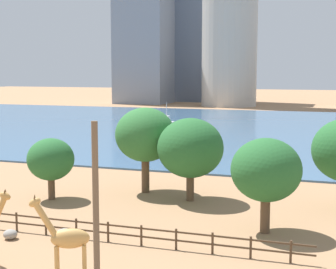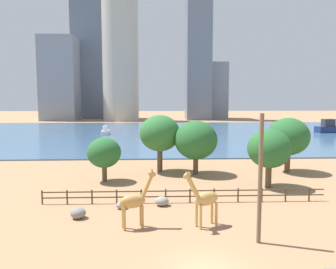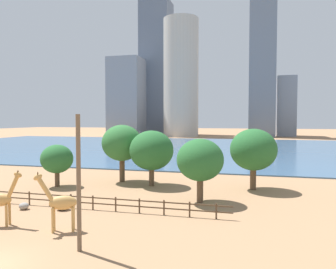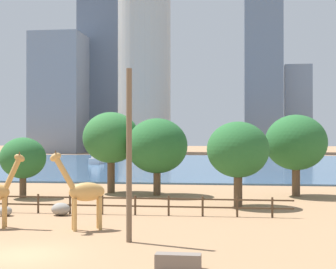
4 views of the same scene
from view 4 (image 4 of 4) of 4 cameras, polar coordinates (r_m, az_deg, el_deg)
ground_plane at (r=102.21m, az=2.04°, el=-3.20°), size 400.00×400.00×0.00m
harbor_water at (r=99.22m, az=1.89°, el=-3.23°), size 180.00×86.00×0.20m
giraffe_companion at (r=29.16m, az=-9.33°, el=-6.28°), size 3.04×1.87×4.48m
utility_pole at (r=25.44m, az=-4.34°, el=-2.30°), size 0.28×0.28×8.57m
boulder_near_fence at (r=35.74m, az=-17.61°, el=-8.10°), size 0.91×0.84×0.63m
boulder_by_pole at (r=35.07m, az=-11.81°, el=-8.09°), size 1.24×1.11×0.83m
feeding_trough at (r=20.76m, az=1.13°, el=-13.87°), size 1.80×0.60×0.60m
enclosure_fence at (r=35.23m, az=-8.45°, el=-7.49°), size 26.12×0.14×1.30m
tree_left_large at (r=45.79m, az=-1.23°, el=-1.28°), size 5.45×5.45×6.86m
tree_center_broad at (r=38.67m, az=7.76°, el=-1.71°), size 4.65×4.65×6.34m
tree_right_tall at (r=46.36m, az=13.99°, el=-0.89°), size 5.40×5.40×7.15m
tree_left_small at (r=45.56m, az=-15.78°, el=-2.55°), size 3.89×3.89×5.16m
tree_right_small at (r=48.16m, az=-6.32°, el=-0.38°), size 5.27×5.27×7.52m
boat_ferry at (r=97.21m, az=-7.96°, el=-2.76°), size 2.25×5.40×4.76m
skyline_tower_needle at (r=173.67m, az=-11.98°, el=4.45°), size 16.36×14.98×39.08m
skyline_block_central at (r=177.74m, az=14.00°, el=2.67°), size 8.63×15.51×28.71m
skyline_tower_glass at (r=189.08m, az=-7.11°, el=9.13°), size 15.81×15.36×72.32m
skyline_block_left at (r=163.12m, az=-2.64°, el=7.63°), size 16.55×16.55×55.35m
skyline_block_right at (r=170.04m, az=10.46°, el=11.14°), size 11.84×12.55×77.75m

